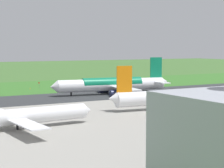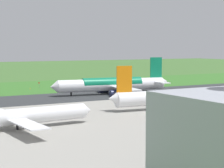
{
  "view_description": "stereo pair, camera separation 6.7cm",
  "coord_description": "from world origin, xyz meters",
  "px_view_note": "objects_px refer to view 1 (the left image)",
  "views": [
    {
      "loc": [
        85.68,
        156.79,
        20.71
      ],
      "look_at": [
        -3.35,
        0.0,
        4.5
      ],
      "focal_mm": 67.49,
      "sensor_mm": 36.0,
      "label": 1
    },
    {
      "loc": [
        85.62,
        156.82,
        20.71
      ],
      "look_at": [
        -3.35,
        0.0,
        4.5
      ],
      "focal_mm": 67.49,
      "sensor_mm": 36.0,
      "label": 2
    }
  ],
  "objects_px": {
    "airliner_main": "(113,84)",
    "no_stopping_sign": "(39,85)",
    "traffic_cone_orange": "(30,88)",
    "airliner_parked_mid": "(177,97)",
    "airliner_parked_far": "(16,117)"
  },
  "relations": [
    {
      "from": "airliner_main",
      "to": "traffic_cone_orange",
      "type": "distance_m",
      "value": 46.71
    },
    {
      "from": "airliner_parked_mid",
      "to": "airliner_parked_far",
      "type": "bearing_deg",
      "value": 9.16
    },
    {
      "from": "traffic_cone_orange",
      "to": "airliner_main",
      "type": "bearing_deg",
      "value": 120.38
    },
    {
      "from": "airliner_parked_far",
      "to": "traffic_cone_orange",
      "type": "xyz_separation_m",
      "value": [
        -35.67,
        -95.63,
        -3.08
      ]
    },
    {
      "from": "airliner_main",
      "to": "airliner_parked_far",
      "type": "distance_m",
      "value": 81.14
    },
    {
      "from": "airliner_parked_far",
      "to": "traffic_cone_orange",
      "type": "distance_m",
      "value": 102.11
    },
    {
      "from": "airliner_main",
      "to": "no_stopping_sign",
      "type": "distance_m",
      "value": 45.37
    },
    {
      "from": "no_stopping_sign",
      "to": "airliner_parked_mid",
      "type": "bearing_deg",
      "value": 100.77
    },
    {
      "from": "airliner_parked_mid",
      "to": "traffic_cone_orange",
      "type": "distance_m",
      "value": 89.14
    },
    {
      "from": "airliner_parked_mid",
      "to": "airliner_parked_far",
      "type": "height_order",
      "value": "airliner_parked_mid"
    },
    {
      "from": "airliner_main",
      "to": "airliner_parked_far",
      "type": "height_order",
      "value": "airliner_main"
    },
    {
      "from": "no_stopping_sign",
      "to": "airliner_parked_far",
      "type": "bearing_deg",
      "value": 67.19
    },
    {
      "from": "airliner_main",
      "to": "traffic_cone_orange",
      "type": "xyz_separation_m",
      "value": [
        23.53,
        -40.15,
        -4.08
      ]
    },
    {
      "from": "airliner_parked_far",
      "to": "no_stopping_sign",
      "type": "xyz_separation_m",
      "value": [
        -40.71,
        -96.82,
        -1.63
      ]
    },
    {
      "from": "airliner_main",
      "to": "traffic_cone_orange",
      "type": "bearing_deg",
      "value": -59.62
    }
  ]
}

